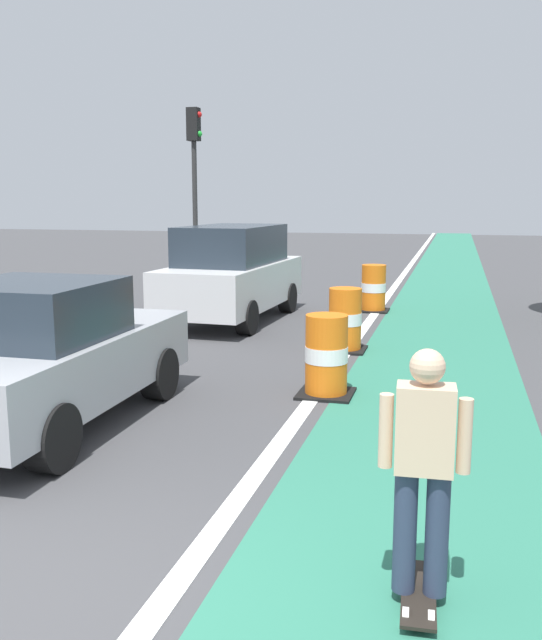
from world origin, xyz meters
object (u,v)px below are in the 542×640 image
(skateboarder_on_lane, at_px, (423,470))
(traffic_barrel_back, at_px, (374,289))
(parked_suv_second, at_px, (232,273))
(traffic_barrel_mid, at_px, (345,320))
(traffic_barrel_front, at_px, (326,356))
(traffic_light_corner, at_px, (195,166))
(parked_sedan_nearest, at_px, (44,355))

(skateboarder_on_lane, bearing_deg, traffic_barrel_back, 98.12)
(parked_suv_second, xyz_separation_m, traffic_barrel_back, (2.78, 2.06, -0.50))
(parked_suv_second, distance_m, traffic_barrel_mid, 3.72)
(traffic_barrel_front, xyz_separation_m, traffic_barrel_back, (-0.22, 7.25, 0.00))
(skateboarder_on_lane, height_order, parked_suv_second, parked_suv_second)
(traffic_barrel_front, height_order, traffic_light_corner, traffic_light_corner)
(traffic_barrel_back, bearing_deg, traffic_barrel_front, -88.22)
(parked_sedan_nearest, height_order, traffic_light_corner, traffic_light_corner)
(parked_suv_second, bearing_deg, traffic_barrel_front, -59.94)
(skateboarder_on_lane, distance_m, traffic_barrel_front, 4.86)
(skateboarder_on_lane, height_order, traffic_barrel_mid, skateboarder_on_lane)
(parked_sedan_nearest, bearing_deg, traffic_barrel_front, 35.70)
(traffic_barrel_mid, bearing_deg, skateboarder_on_lane, -77.39)
(parked_sedan_nearest, xyz_separation_m, traffic_barrel_back, (2.66, 9.33, -0.30))
(skateboarder_on_lane, xyz_separation_m, parked_sedan_nearest, (-4.35, 2.55, -0.08))
(parked_sedan_nearest, relative_size, traffic_barrel_back, 3.77)
(traffic_barrel_front, xyz_separation_m, traffic_barrel_mid, (-0.19, 2.82, 0.00))
(traffic_barrel_back, distance_m, traffic_light_corner, 6.69)
(skateboarder_on_lane, xyz_separation_m, traffic_barrel_back, (-1.69, 11.87, -0.38))
(parked_suv_second, bearing_deg, skateboarder_on_lane, -65.49)
(parked_sedan_nearest, bearing_deg, parked_suv_second, 90.97)
(parked_sedan_nearest, xyz_separation_m, traffic_barrel_front, (2.89, 2.07, -0.30))
(parked_suv_second, distance_m, traffic_light_corner, 5.88)
(skateboarder_on_lane, height_order, traffic_barrel_front, skateboarder_on_lane)
(parked_sedan_nearest, xyz_separation_m, traffic_barrel_mid, (2.69, 4.89, -0.30))
(parked_suv_second, height_order, traffic_barrel_back, parked_suv_second)
(parked_sedan_nearest, height_order, traffic_barrel_mid, parked_sedan_nearest)
(traffic_barrel_front, bearing_deg, traffic_light_corner, 119.76)
(skateboarder_on_lane, relative_size, traffic_light_corner, 0.33)
(parked_suv_second, height_order, traffic_barrel_mid, parked_suv_second)
(parked_sedan_nearest, distance_m, traffic_light_corner, 12.52)
(traffic_barrel_back, bearing_deg, traffic_barrel_mid, -89.61)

